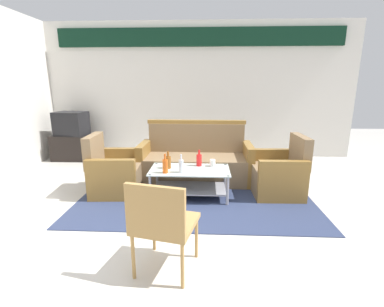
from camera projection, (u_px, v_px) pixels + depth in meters
The scene contains 15 objects.
ground_plane at pixel (191, 219), 3.30m from camera, with size 14.00×14.00×0.00m, color beige.
wall_back at pixel (198, 88), 5.89m from camera, with size 6.52×0.19×2.80m.
rug at pixel (196, 195), 3.98m from camera, with size 3.21×2.10×0.01m, color #2D3856.
couch at pixel (196, 162), 4.53m from camera, with size 1.81×0.75×0.96m.
armchair_left at pixel (115, 173), 4.04m from camera, with size 0.74×0.80×0.85m.
armchair_right at pixel (279, 175), 3.99m from camera, with size 0.72×0.78×0.85m.
coffee_table at pixel (190, 179), 3.87m from camera, with size 1.10×0.60×0.40m.
bottle_red at pixel (199, 160), 3.98m from camera, with size 0.08×0.08×0.24m.
bottle_orange at pixel (165, 166), 3.66m from camera, with size 0.07×0.07×0.26m.
bottle_clear at pixel (181, 166), 3.68m from camera, with size 0.07×0.07×0.25m.
bottle_brown at pixel (168, 162), 3.86m from camera, with size 0.08×0.08×0.24m.
cup at pixel (213, 163), 3.96m from camera, with size 0.08×0.08×0.10m, color silver.
tv_stand at pixel (74, 147), 5.82m from camera, with size 0.80×0.50×0.52m, color black.
television at pixel (71, 124), 5.70m from camera, with size 0.65×0.51×0.48m.
wicker_chair at pixel (162, 220), 2.23m from camera, with size 0.58×0.58×0.84m.
Camera 1 is at (0.16, -3.00, 1.57)m, focal length 25.90 mm.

